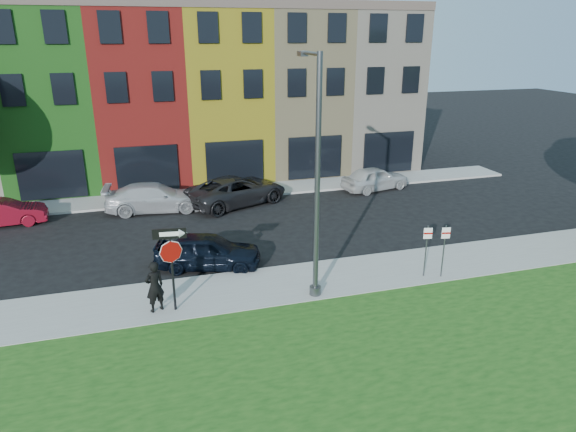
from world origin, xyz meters
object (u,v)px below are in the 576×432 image
object	(u,v)px
man	(155,287)
sedan_near	(208,251)
stop_sign	(171,253)
street_lamp	(316,180)

from	to	relation	value
man	sedan_near	distance (m)	3.75
stop_sign	man	size ratio (longest dim) A/B	1.64
street_lamp	man	bearing A→B (deg)	-178.53
man	street_lamp	bearing A→B (deg)	153.61
stop_sign	sedan_near	xyz separation A→B (m)	(1.54, 3.20, -1.46)
stop_sign	sedan_near	distance (m)	3.84
stop_sign	street_lamp	bearing A→B (deg)	6.44
stop_sign	sedan_near	size ratio (longest dim) A/B	0.65
stop_sign	man	distance (m)	1.31
stop_sign	sedan_near	bearing A→B (deg)	71.83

